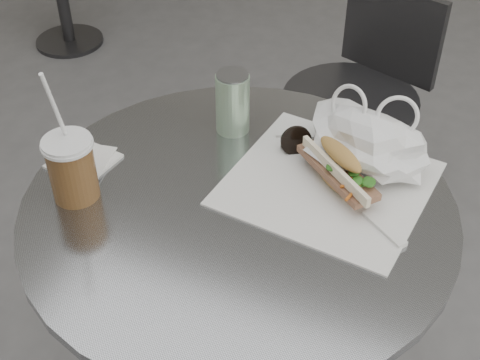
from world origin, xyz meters
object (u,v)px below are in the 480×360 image
at_px(cafe_table, 239,305).
at_px(chair_far, 354,131).
at_px(banh_mi, 338,168).
at_px(drink_can, 233,102).
at_px(sunglasses, 314,141).
at_px(iced_coffee, 72,167).

height_order(cafe_table, chair_far, chair_far).
xyz_separation_m(banh_mi, drink_can, (-0.24, 0.08, 0.02)).
bearing_deg(sunglasses, chair_far, 63.91).
xyz_separation_m(chair_far, iced_coffee, (-0.27, -0.95, 0.47)).
distance_m(iced_coffee, drink_can, 0.34).
distance_m(chair_far, banh_mi, 0.87).
relative_size(chair_far, sunglasses, 5.99).
relative_size(cafe_table, banh_mi, 3.32).
bearing_deg(drink_can, chair_far, 81.36).
relative_size(iced_coffee, drink_can, 2.03).
distance_m(banh_mi, sunglasses, 0.11).
height_order(banh_mi, sunglasses, banh_mi).
distance_m(sunglasses, drink_can, 0.17).
relative_size(iced_coffee, sunglasses, 2.07).
bearing_deg(chair_far, banh_mi, 118.52).
height_order(iced_coffee, sunglasses, iced_coffee).
xyz_separation_m(banh_mi, sunglasses, (-0.07, 0.08, -0.02)).
height_order(cafe_table, drink_can, drink_can).
xyz_separation_m(iced_coffee, drink_can, (0.17, 0.29, 0.00)).
relative_size(chair_far, iced_coffee, 2.89).
xyz_separation_m(chair_far, drink_can, (-0.10, -0.66, 0.47)).
xyz_separation_m(chair_far, sunglasses, (0.07, -0.66, 0.43)).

